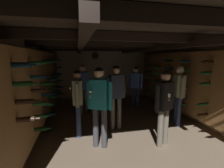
# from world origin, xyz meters

# --- Properties ---
(ground_plane) EXTENTS (8.40, 8.40, 0.00)m
(ground_plane) POSITION_xyz_m (0.00, 0.00, 0.00)
(ground_plane) COLOR #7A6651
(room_shell) EXTENTS (4.72, 6.52, 2.41)m
(room_shell) POSITION_xyz_m (0.00, 0.27, 1.42)
(room_shell) COLOR tan
(room_shell) RESTS_ON ground_plane
(wine_crate_stack) EXTENTS (0.52, 0.35, 0.60)m
(wine_crate_stack) POSITION_xyz_m (-0.10, 2.11, 0.30)
(wine_crate_stack) COLOR brown
(wine_crate_stack) RESTS_ON ground_plane
(display_bottle) EXTENTS (0.08, 0.08, 0.35)m
(display_bottle) POSITION_xyz_m (-0.14, 2.14, 0.74)
(display_bottle) COLOR #194723
(display_bottle) RESTS_ON wine_crate_stack
(person_host_center) EXTENTS (0.53, 0.28, 1.70)m
(person_host_center) POSITION_xyz_m (-0.16, -0.27, 1.03)
(person_host_center) COLOR #4C473D
(person_host_center) RESTS_ON ground_plane
(person_guest_mid_left) EXTENTS (0.33, 0.54, 1.61)m
(person_guest_mid_left) POSITION_xyz_m (-1.13, -0.44, 0.97)
(person_guest_mid_left) COLOR #232D4C
(person_guest_mid_left) RESTS_ON ground_plane
(person_guest_near_right) EXTENTS (0.50, 0.42, 1.63)m
(person_guest_near_right) POSITION_xyz_m (0.64, -1.29, 0.98)
(person_guest_near_right) COLOR #4C473D
(person_guest_near_right) RESTS_ON ground_plane
(person_guest_far_right) EXTENTS (0.43, 0.39, 1.56)m
(person_guest_far_right) POSITION_xyz_m (0.99, 1.31, 0.93)
(person_guest_far_right) COLOR #232D4C
(person_guest_far_right) RESTS_ON ground_plane
(person_guest_mid_right) EXTENTS (0.30, 0.53, 1.67)m
(person_guest_mid_right) POSITION_xyz_m (1.59, -0.42, 1.01)
(person_guest_mid_right) COLOR #232D4C
(person_guest_mid_right) RESTS_ON ground_plane
(person_guest_far_left) EXTENTS (0.43, 0.44, 1.66)m
(person_guest_far_left) POSITION_xyz_m (-0.95, 1.12, 1.01)
(person_guest_far_left) COLOR #4C473D
(person_guest_far_left) RESTS_ON ground_plane
(person_guest_near_left) EXTENTS (0.49, 0.35, 1.71)m
(person_guest_near_left) POSITION_xyz_m (-0.70, -1.06, 1.04)
(person_guest_near_left) COLOR #2D2D33
(person_guest_near_left) RESTS_ON ground_plane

